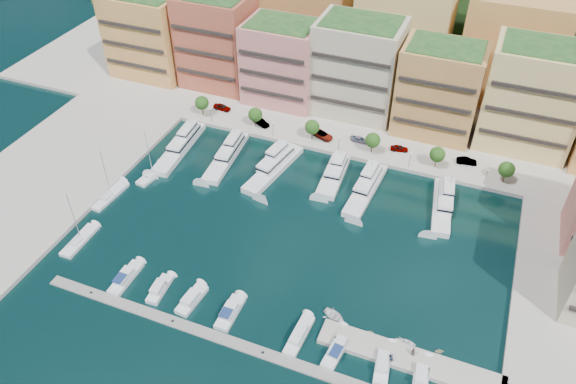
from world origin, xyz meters
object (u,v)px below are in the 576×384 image
(tree_3, at_px, (373,140))
(car_4, at_px, (399,148))
(lamppost_0, at_px, (211,113))
(cruiser_6, at_px, (299,336))
(tree_4, at_px, (437,154))
(cruiser_1, at_px, (126,278))
(sailboat_1, at_px, (110,196))
(yacht_3, at_px, (334,173))
(yacht_5, at_px, (443,203))
(car_3, at_px, (360,139))
(yacht_2, at_px, (275,166))
(tender_2, at_px, (405,343))
(lamppost_3, at_px, (410,157))
(car_1, at_px, (261,122))
(cruiser_9, at_px, (421,376))
(lamppost_2, at_px, (339,141))
(tender_0, at_px, (334,316))
(tree_2, at_px, (312,127))
(car_5, at_px, (467,161))
(tree_0, at_px, (202,103))
(yacht_4, at_px, (366,187))
(tender_1, at_px, (371,332))
(car_0, at_px, (222,107))
(cruiser_4, at_px, (230,313))
(sailboat_2, at_px, (152,176))
(lamppost_4, at_px, (487,174))
(cruiser_3, at_px, (191,300))
(tree_5, at_px, (507,169))
(tree_1, at_px, (255,115))
(lamppost_1, at_px, (273,127))
(tender_3, at_px, (439,351))
(car_2, at_px, (323,135))
(person_1, at_px, (413,351))
(yacht_0, at_px, (181,144))
(cruiser_8, at_px, (383,364))

(tree_3, relative_size, car_4, 1.27)
(lamppost_0, xyz_separation_m, cruiser_6, (46.65, -55.80, -3.28))
(tree_4, bearing_deg, cruiser_1, -130.59)
(cruiser_1, xyz_separation_m, sailboat_1, (-17.95, 19.87, -0.27))
(yacht_3, height_order, sailboat_1, sailboat_1)
(yacht_5, distance_m, car_3, 29.46)
(yacht_2, relative_size, tender_2, 5.90)
(lamppost_0, distance_m, cruiser_1, 56.84)
(lamppost_3, distance_m, cruiser_6, 56.38)
(cruiser_1, xyz_separation_m, car_1, (2.84, 59.33, 1.25))
(lamppost_3, relative_size, cruiser_9, 0.55)
(cruiser_1, bearing_deg, lamppost_2, 65.20)
(lamppost_3, relative_size, tender_0, 0.97)
(tree_2, distance_m, car_5, 39.23)
(tree_2, height_order, lamppost_0, tree_2)
(tree_0, xyz_separation_m, yacht_4, (50.63, -13.93, -3.65))
(tree_0, distance_m, car_5, 71.08)
(cruiser_6, relative_size, sailboat_1, 0.70)
(tender_1, relative_size, car_0, 0.28)
(tree_2, bearing_deg, car_0, 171.41)
(yacht_4, height_order, car_3, yacht_4)
(tree_2, bearing_deg, sailboat_1, -133.06)
(cruiser_4, distance_m, car_5, 70.88)
(tender_2, bearing_deg, sailboat_2, 62.22)
(tree_2, xyz_separation_m, tender_0, (23.09, -51.47, -4.29))
(lamppost_2, relative_size, car_1, 0.85)
(lamppost_4, bearing_deg, cruiser_3, -130.17)
(tree_4, xyz_separation_m, tree_5, (16.00, 0.00, 0.00))
(lamppost_4, xyz_separation_m, sailboat_2, (-74.86, -25.70, -3.51))
(tree_1, bearing_deg, tree_2, 0.00)
(car_0, xyz_separation_m, car_5, (67.15, -0.15, -0.05))
(tree_0, xyz_separation_m, car_4, (54.32, 3.37, -2.98))
(lamppost_1, distance_m, tender_3, 72.28)
(yacht_2, height_order, cruiser_6, yacht_2)
(lamppost_0, relative_size, yacht_5, 0.22)
(lamppost_4, distance_m, tender_3, 49.76)
(yacht_5, height_order, car_2, yacht_5)
(tender_0, relative_size, car_3, 0.94)
(tree_1, distance_m, yacht_2, 18.76)
(cruiser_4, bearing_deg, yacht_5, 55.26)
(lamppost_4, bearing_deg, person_1, -96.33)
(tree_1, height_order, sailboat_2, sailboat_2)
(tree_1, distance_m, yacht_0, 20.96)
(cruiser_8, height_order, tender_0, cruiser_8)
(tender_3, xyz_separation_m, car_5, (-3.55, 56.04, 1.35))
(car_3, bearing_deg, tree_1, 99.07)
(cruiser_8, bearing_deg, lamppost_0, 137.98)
(lamppost_0, distance_m, tender_2, 81.90)
(lamppost_4, bearing_deg, tree_0, 178.27)
(cruiser_9, xyz_separation_m, tender_1, (-10.13, 5.58, -0.18))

